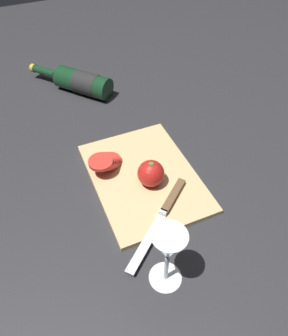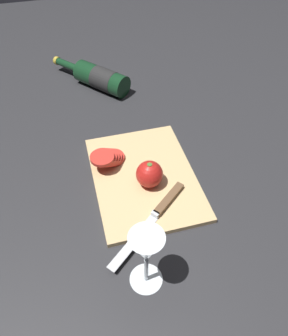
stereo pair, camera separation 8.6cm
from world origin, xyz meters
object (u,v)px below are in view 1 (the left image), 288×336
at_px(knife, 168,205).
at_px(whole_tomato, 151,173).
at_px(wine_glass, 168,250).
at_px(tomato_slice_stack_near, 105,161).
at_px(wine_bottle, 81,82).

bearing_deg(knife, whole_tomato, -125.56).
xyz_separation_m(wine_glass, knife, (0.16, -0.08, -0.10)).
xyz_separation_m(whole_tomato, tomato_slice_stack_near, (0.10, 0.09, -0.01)).
xyz_separation_m(wine_bottle, wine_glass, (-0.76, 0.03, 0.08)).
xyz_separation_m(whole_tomato, knife, (-0.09, -0.01, -0.03)).
xyz_separation_m(wine_bottle, tomato_slice_stack_near, (-0.41, 0.05, -0.00)).
bearing_deg(knife, tomato_slice_stack_near, -102.06).
relative_size(wine_glass, tomato_slice_stack_near, 1.72).
relative_size(wine_bottle, wine_glass, 1.70).
height_order(wine_bottle, whole_tomato, whole_tomato).
bearing_deg(wine_bottle, tomato_slice_stack_near, 173.64).
xyz_separation_m(wine_glass, tomato_slice_stack_near, (0.35, 0.02, -0.08)).
bearing_deg(knife, wine_glass, 23.08).
bearing_deg(tomato_slice_stack_near, wine_bottle, -6.36).
bearing_deg(whole_tomato, tomato_slice_stack_near, 42.92).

